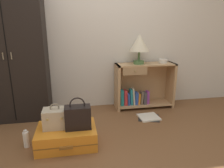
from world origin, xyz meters
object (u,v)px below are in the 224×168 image
object	(u,v)px
bowl	(163,61)
bottle	(26,139)
bookshelf	(142,86)
handbag	(78,117)
wardrobe	(12,53)
table_lamp	(139,44)
open_book_on_floor	(149,117)
suitcase_large	(67,136)
train_case	(56,118)

from	to	relation	value
bowl	bottle	bearing A→B (deg)	-155.03
bookshelf	handbag	world-z (taller)	bookshelf
wardrobe	table_lamp	distance (m)	1.85
wardrobe	open_book_on_floor	size ratio (longest dim) A/B	5.00
wardrobe	bookshelf	bearing A→B (deg)	2.12
suitcase_large	bottle	size ratio (longest dim) A/B	3.23
table_lamp	wardrobe	bearing A→B (deg)	-178.25
bookshelf	train_case	world-z (taller)	bookshelf
table_lamp	handbag	bearing A→B (deg)	-135.41
table_lamp	bottle	world-z (taller)	table_lamp
suitcase_large	bookshelf	bearing A→B (deg)	38.68
bookshelf	suitcase_large	world-z (taller)	bookshelf
bowl	train_case	bearing A→B (deg)	-150.79
bowl	wardrobe	bearing A→B (deg)	-178.21
table_lamp	open_book_on_floor	distance (m)	1.13
suitcase_large	handbag	distance (m)	0.28
bookshelf	bowl	xyz separation A→B (m)	(0.34, -0.00, 0.42)
bookshelf	table_lamp	distance (m)	0.70
table_lamp	train_case	distance (m)	1.71
table_lamp	bookshelf	bearing A→B (deg)	10.97
bookshelf	train_case	xyz separation A→B (m)	(-1.32, -0.93, -0.03)
suitcase_large	train_case	size ratio (longest dim) A/B	2.32
wardrobe	train_case	world-z (taller)	wardrobe
bookshelf	bottle	size ratio (longest dim) A/B	4.63
wardrobe	bowl	size ratio (longest dim) A/B	14.15
open_book_on_floor	table_lamp	bearing A→B (deg)	96.14
handbag	bottle	size ratio (longest dim) A/B	1.76
bookshelf	open_book_on_floor	xyz separation A→B (m)	(-0.03, -0.45, -0.34)
table_lamp	bottle	size ratio (longest dim) A/B	2.23
wardrobe	open_book_on_floor	xyz separation A→B (m)	(1.90, -0.38, -0.95)
handbag	wardrobe	bearing A→B (deg)	132.60
table_lamp	handbag	size ratio (longest dim) A/B	1.27
bowl	suitcase_large	bearing A→B (deg)	-148.07
bowl	handbag	size ratio (longest dim) A/B	0.37
bowl	suitcase_large	distance (m)	1.94
wardrobe	suitcase_large	world-z (taller)	wardrobe
bottle	open_book_on_floor	distance (m)	1.70
wardrobe	handbag	bearing A→B (deg)	-47.40
table_lamp	suitcase_large	bearing A→B (deg)	-139.95
train_case	bookshelf	bearing A→B (deg)	35.17
table_lamp	train_case	world-z (taller)	table_lamp
table_lamp	open_book_on_floor	size ratio (longest dim) A/B	1.21
handbag	table_lamp	bearing A→B (deg)	44.59
open_book_on_floor	bottle	bearing A→B (deg)	-163.60
suitcase_large	bowl	bearing A→B (deg)	31.93
train_case	table_lamp	bearing A→B (deg)	36.33
suitcase_large	wardrobe	bearing A→B (deg)	128.63
bookshelf	bottle	bearing A→B (deg)	-150.65
suitcase_large	bottle	distance (m)	0.45
table_lamp	suitcase_large	xyz separation A→B (m)	(-1.13, -0.95, -0.95)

